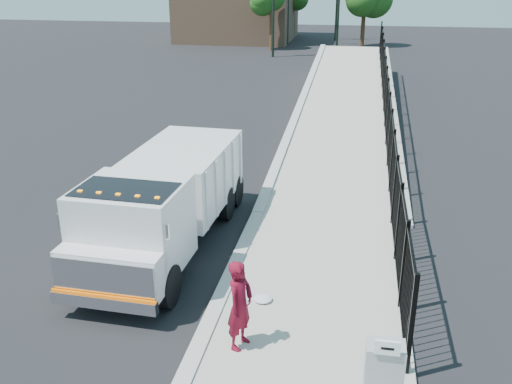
# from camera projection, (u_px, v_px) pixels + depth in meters

# --- Properties ---
(ground) EXTENTS (120.00, 120.00, 0.00)m
(ground) POSITION_uv_depth(u_px,v_px,m) (224.00, 294.00, 11.83)
(ground) COLOR black
(ground) RESTS_ON ground
(sidewalk) EXTENTS (3.55, 12.00, 0.12)m
(sidewalk) POSITION_uv_depth(u_px,v_px,m) (307.00, 364.00, 9.66)
(sidewalk) COLOR #9E998E
(sidewalk) RESTS_ON ground
(curb) EXTENTS (0.30, 12.00, 0.16)m
(curb) POSITION_uv_depth(u_px,v_px,m) (198.00, 350.00, 9.97)
(curb) COLOR #ADAAA3
(curb) RESTS_ON ground
(ramp) EXTENTS (3.95, 24.06, 3.19)m
(ramp) POSITION_uv_depth(u_px,v_px,m) (350.00, 115.00, 26.12)
(ramp) COLOR #9E998E
(ramp) RESTS_ON ground
(iron_fence) EXTENTS (0.10, 28.00, 1.80)m
(iron_fence) POSITION_uv_depth(u_px,v_px,m) (385.00, 119.00, 21.89)
(iron_fence) COLOR black
(iron_fence) RESTS_ON ground
(truck) EXTENTS (2.44, 6.79, 2.30)m
(truck) POSITION_uv_depth(u_px,v_px,m) (164.00, 199.00, 13.26)
(truck) COLOR black
(truck) RESTS_ON ground
(worker) EXTENTS (0.56, 0.69, 1.64)m
(worker) POSITION_uv_depth(u_px,v_px,m) (240.00, 305.00, 9.74)
(worker) COLOR maroon
(worker) RESTS_ON sidewalk
(utility_cabinet) EXTENTS (0.55, 0.40, 1.25)m
(utility_cabinet) POSITION_uv_depth(u_px,v_px,m) (383.00, 381.00, 8.25)
(utility_cabinet) COLOR gray
(utility_cabinet) RESTS_ON sidewalk
(arrow_sign) EXTENTS (0.35, 0.04, 0.22)m
(arrow_sign) POSITION_uv_depth(u_px,v_px,m) (388.00, 348.00, 7.78)
(arrow_sign) COLOR white
(arrow_sign) RESTS_ON utility_cabinet
(debris) EXTENTS (0.38, 0.38, 0.09)m
(debris) POSITION_uv_depth(u_px,v_px,m) (263.00, 299.00, 11.36)
(debris) COLOR silver
(debris) RESTS_ON sidewalk
(tree_0) EXTENTS (2.29, 2.29, 5.14)m
(tree_0) POSITION_uv_depth(u_px,v_px,m) (272.00, 0.00, 45.06)
(tree_0) COLOR #382314
(tree_0) RESTS_ON ground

